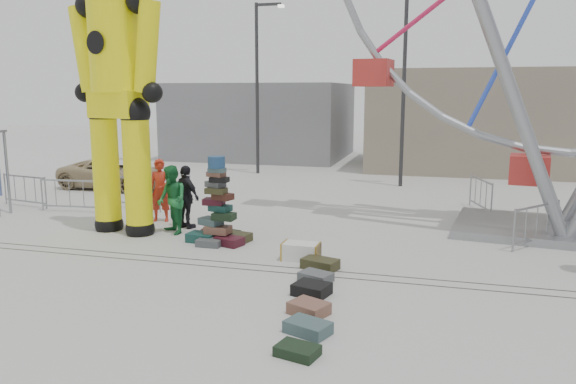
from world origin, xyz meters
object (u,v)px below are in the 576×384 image
(pedestrian_black, at_px, (186,197))
(parked_suv, at_px, (114,173))
(lamp_post_right, at_px, (406,78))
(pedestrian_red, at_px, (160,190))
(barricade_dummy_a, at_px, (25,191))
(crash_test_dummy, at_px, (117,84))
(barricade_dummy_b, at_px, (70,195))
(lamp_post_left, at_px, (259,80))
(suitcase_tower, at_px, (218,218))
(barricade_wheel_back, at_px, (481,195))
(barricade_dummy_c, at_px, (137,193))
(barricade_wheel_front, at_px, (537,225))
(pedestrian_green, at_px, (172,200))
(steamer_trunk, at_px, (301,252))

(pedestrian_black, height_order, parked_suv, pedestrian_black)
(lamp_post_right, distance_m, pedestrian_red, 11.44)
(barricade_dummy_a, height_order, pedestrian_red, pedestrian_red)
(crash_test_dummy, xyz_separation_m, barricade_dummy_b, (-3.21, 1.95, -3.59))
(lamp_post_left, height_order, barricade_dummy_a, lamp_post_left)
(lamp_post_left, distance_m, suitcase_tower, 13.26)
(barricade_dummy_b, relative_size, barricade_wheel_back, 1.00)
(parked_suv, bearing_deg, barricade_dummy_b, -162.60)
(crash_test_dummy, distance_m, barricade_dummy_c, 4.76)
(lamp_post_left, distance_m, barricade_dummy_a, 11.80)
(crash_test_dummy, xyz_separation_m, barricade_dummy_c, (-1.25, 2.87, -3.59))
(barricade_wheel_front, xyz_separation_m, pedestrian_green, (-9.64, -1.31, 0.41))
(suitcase_tower, height_order, barricade_wheel_front, suitcase_tower)
(barricade_dummy_b, relative_size, parked_suv, 0.44)
(barricade_dummy_a, bearing_deg, lamp_post_right, 42.40)
(lamp_post_right, xyz_separation_m, pedestrian_red, (-6.73, -8.55, -3.52))
(barricade_dummy_b, distance_m, pedestrian_black, 4.86)
(suitcase_tower, height_order, parked_suv, suitcase_tower)
(pedestrian_red, relative_size, pedestrian_green, 1.00)
(pedestrian_red, height_order, pedestrian_black, pedestrian_red)
(suitcase_tower, distance_m, crash_test_dummy, 4.62)
(suitcase_tower, bearing_deg, barricade_dummy_b, 169.56)
(lamp_post_right, height_order, pedestrian_red, lamp_post_right)
(lamp_post_right, bearing_deg, pedestrian_red, -128.18)
(barricade_dummy_b, bearing_deg, lamp_post_right, 32.59)
(barricade_dummy_a, bearing_deg, pedestrian_black, -1.48)
(lamp_post_right, height_order, suitcase_tower, lamp_post_right)
(crash_test_dummy, xyz_separation_m, pedestrian_black, (1.51, 0.90, -3.22))
(lamp_post_left, relative_size, steamer_trunk, 9.13)
(suitcase_tower, bearing_deg, parked_suv, 147.21)
(lamp_post_right, relative_size, lamp_post_left, 1.00)
(steamer_trunk, height_order, pedestrian_red, pedestrian_red)
(crash_test_dummy, relative_size, barricade_dummy_a, 3.93)
(lamp_post_right, distance_m, barricade_dummy_c, 11.70)
(steamer_trunk, xyz_separation_m, pedestrian_green, (-4.09, 1.49, 0.76))
(barricade_dummy_b, xyz_separation_m, parked_suv, (-1.12, 4.40, 0.07))
(barricade_wheel_back, xyz_separation_m, pedestrian_green, (-8.52, -5.48, 0.41))
(barricade_wheel_back, height_order, pedestrian_black, pedestrian_black)
(barricade_dummy_b, distance_m, pedestrian_green, 4.96)
(lamp_post_right, xyz_separation_m, barricade_dummy_b, (-10.30, -8.12, -3.93))
(lamp_post_right, distance_m, barricade_wheel_back, 6.54)
(crash_test_dummy, xyz_separation_m, pedestrian_red, (0.36, 1.52, -3.18))
(barricade_dummy_c, height_order, pedestrian_black, pedestrian_black)
(pedestrian_green, bearing_deg, suitcase_tower, 24.94)
(suitcase_tower, xyz_separation_m, crash_test_dummy, (-2.99, 0.29, 3.50))
(barricade_dummy_c, relative_size, barricade_wheel_front, 1.00)
(steamer_trunk, xyz_separation_m, parked_suv, (-9.83, 7.64, 0.42))
(lamp_post_left, bearing_deg, pedestrian_red, -88.51)
(barricade_wheel_front, xyz_separation_m, pedestrian_black, (-9.54, -0.61, 0.37))
(steamer_trunk, height_order, pedestrian_black, pedestrian_black)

